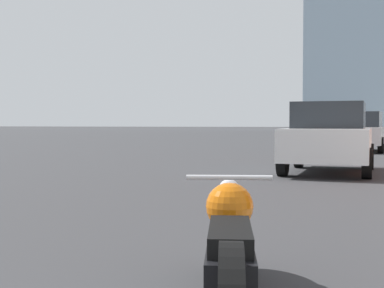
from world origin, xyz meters
TOP-DOWN VIEW (x-y plane):
  - motorcycle at (2.55, 4.23)m, footprint 0.91×2.44m
  - parked_car_white at (2.25, 14.05)m, footprint 1.95×3.88m
  - parked_car_silver at (2.65, 24.41)m, footprint 2.09×4.38m
  - parked_car_yellow at (2.45, 35.84)m, footprint 2.03×4.15m
  - parked_car_green at (2.33, 48.34)m, footprint 2.12×4.05m

SIDE VIEW (x-z plane):
  - motorcycle at x=2.55m, z-range 0.00..0.78m
  - parked_car_yellow at x=2.45m, z-range 0.01..1.62m
  - parked_car_silver at x=2.65m, z-range 0.00..1.63m
  - parked_car_white at x=2.25m, z-range 0.01..1.64m
  - parked_car_green at x=2.33m, z-range 0.00..1.64m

